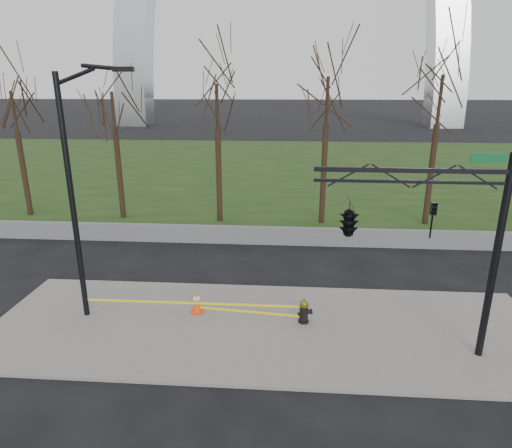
# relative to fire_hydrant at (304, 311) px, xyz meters

# --- Properties ---
(ground) EXTENTS (500.00, 500.00, 0.00)m
(ground) POSITION_rel_fire_hydrant_xyz_m (-1.26, -0.36, -0.49)
(ground) COLOR black
(ground) RESTS_ON ground
(sidewalk) EXTENTS (18.00, 6.00, 0.10)m
(sidewalk) POSITION_rel_fire_hydrant_xyz_m (-1.26, -0.36, -0.44)
(sidewalk) COLOR slate
(sidewalk) RESTS_ON ground
(grass_strip) EXTENTS (120.00, 40.00, 0.06)m
(grass_strip) POSITION_rel_fire_hydrant_xyz_m (-1.26, 29.64, -0.46)
(grass_strip) COLOR #193714
(grass_strip) RESTS_ON ground
(guardrail) EXTENTS (60.00, 0.30, 0.90)m
(guardrail) POSITION_rel_fire_hydrant_xyz_m (-1.26, 7.64, -0.04)
(guardrail) COLOR #59595B
(guardrail) RESTS_ON ground
(tree_row) EXTENTS (45.36, 4.00, 8.77)m
(tree_row) POSITION_rel_fire_hydrant_xyz_m (-1.58, 11.64, 3.89)
(tree_row) COLOR black
(tree_row) RESTS_ON ground
(fire_hydrant) EXTENTS (0.54, 0.35, 0.86)m
(fire_hydrant) POSITION_rel_fire_hydrant_xyz_m (0.00, 0.00, 0.00)
(fire_hydrant) COLOR black
(fire_hydrant) RESTS_ON sidewalk
(traffic_cone) EXTENTS (0.42, 0.42, 0.76)m
(traffic_cone) POSITION_rel_fire_hydrant_xyz_m (-3.67, 0.37, -0.02)
(traffic_cone) COLOR #F7420D
(traffic_cone) RESTS_ON sidewalk
(street_light) EXTENTS (2.39, 0.30, 8.21)m
(street_light) POSITION_rel_fire_hydrant_xyz_m (-7.20, -0.01, 4.20)
(street_light) COLOR black
(street_light) RESTS_ON ground
(traffic_signal_mast) EXTENTS (5.10, 2.49, 6.00)m
(traffic_signal_mast) POSITION_rel_fire_hydrant_xyz_m (1.81, -1.42, 3.65)
(traffic_signal_mast) COLOR black
(traffic_signal_mast) RESTS_ON ground
(caution_tape) EXTENTS (7.41, 0.40, 0.44)m
(caution_tape) POSITION_rel_fire_hydrant_xyz_m (-3.10, 0.05, 0.05)
(caution_tape) COLOR yellow
(caution_tape) RESTS_ON ground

